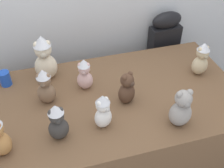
# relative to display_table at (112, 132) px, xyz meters

# --- Properties ---
(display_table) EXTENTS (1.83, 1.00, 0.75)m
(display_table) POSITION_rel_display_table_xyz_m (0.00, 0.00, 0.00)
(display_table) COLOR brown
(display_table) RESTS_ON ground_plane
(instrument_case) EXTENTS (0.29, 0.14, 1.01)m
(instrument_case) POSITION_rel_display_table_xyz_m (0.68, 0.63, 0.13)
(instrument_case) COLOR black
(instrument_case) RESTS_ON ground_plane
(teddy_bear_ash) EXTENTS (0.14, 0.13, 0.27)m
(teddy_bear_ash) POSITION_rel_display_table_xyz_m (0.33, -0.35, 0.50)
(teddy_bear_ash) COLOR gray
(teddy_bear_ash) RESTS_ON display_table
(teddy_bear_snow) EXTENTS (0.15, 0.14, 0.25)m
(teddy_bear_snow) POSITION_rel_display_table_xyz_m (-0.12, -0.23, 0.50)
(teddy_bear_snow) COLOR white
(teddy_bear_snow) RESTS_ON display_table
(teddy_bear_charcoal) EXTENTS (0.13, 0.11, 0.26)m
(teddy_bear_charcoal) POSITION_rel_display_table_xyz_m (-0.39, -0.25, 0.50)
(teddy_bear_charcoal) COLOR #383533
(teddy_bear_charcoal) RESTS_ON display_table
(teddy_bear_sand) EXTENTS (0.14, 0.12, 0.27)m
(teddy_bear_sand) POSITION_rel_display_table_xyz_m (0.71, 0.08, 0.51)
(teddy_bear_sand) COLOR #CCB78E
(teddy_bear_sand) RESTS_ON display_table
(teddy_bear_mocha) EXTENTS (0.15, 0.13, 0.27)m
(teddy_bear_mocha) POSITION_rel_display_table_xyz_m (-0.43, 0.08, 0.51)
(teddy_bear_mocha) COLOR #7F6047
(teddy_bear_mocha) RESTS_ON display_table
(teddy_bear_cream) EXTENTS (0.17, 0.15, 0.36)m
(teddy_bear_cream) POSITION_rel_display_table_xyz_m (-0.41, 0.34, 0.55)
(teddy_bear_cream) COLOR beige
(teddy_bear_cream) RESTS_ON display_table
(teddy_bear_blush) EXTENTS (0.13, 0.12, 0.25)m
(teddy_bear_blush) POSITION_rel_display_table_xyz_m (-0.16, 0.15, 0.50)
(teddy_bear_blush) COLOR beige
(teddy_bear_blush) RESTS_ON display_table
(teddy_bear_cocoa) EXTENTS (0.16, 0.15, 0.24)m
(teddy_bear_cocoa) POSITION_rel_display_table_xyz_m (0.08, -0.07, 0.49)
(teddy_bear_cocoa) COLOR #4C3323
(teddy_bear_cocoa) RESTS_ON display_table
(party_cup_blue) EXTENTS (0.08, 0.08, 0.11)m
(party_cup_blue) POSITION_rel_display_table_xyz_m (-0.71, 0.34, 0.43)
(party_cup_blue) COLOR blue
(party_cup_blue) RESTS_ON display_table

